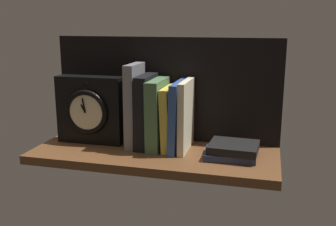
% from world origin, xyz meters
% --- Properties ---
extents(ground_plane, '(0.72, 0.27, 0.03)m').
position_xyz_m(ground_plane, '(0.00, 0.00, -0.01)').
color(ground_plane, brown).
extents(back_panel, '(0.72, 0.01, 0.32)m').
position_xyz_m(back_panel, '(0.00, 0.13, 0.16)').
color(back_panel, black).
rests_on(back_panel, ground_plane).
extents(book_gray_chess, '(0.03, 0.12, 0.25)m').
position_xyz_m(book_gray_chess, '(-0.07, 0.04, 0.12)').
color(book_gray_chess, gray).
rests_on(book_gray_chess, ground_plane).
extents(book_black_skeptic, '(0.04, 0.14, 0.22)m').
position_xyz_m(book_black_skeptic, '(-0.04, 0.04, 0.11)').
color(book_black_skeptic, black).
rests_on(book_black_skeptic, ground_plane).
extents(book_green_romantic, '(0.04, 0.15, 0.21)m').
position_xyz_m(book_green_romantic, '(0.00, 0.04, 0.10)').
color(book_green_romantic, '#476B44').
rests_on(book_green_romantic, ground_plane).
extents(book_yellow_seinlanguage, '(0.03, 0.14, 0.19)m').
position_xyz_m(book_yellow_seinlanguage, '(0.04, 0.04, 0.09)').
color(book_yellow_seinlanguage, gold).
rests_on(book_yellow_seinlanguage, ground_plane).
extents(book_blue_modern, '(0.03, 0.17, 0.20)m').
position_xyz_m(book_blue_modern, '(0.06, 0.04, 0.10)').
color(book_blue_modern, '#2D4C8E').
rests_on(book_blue_modern, ground_plane).
extents(book_cream_twain, '(0.02, 0.15, 0.21)m').
position_xyz_m(book_cream_twain, '(0.09, 0.04, 0.10)').
color(book_cream_twain, beige).
rests_on(book_cream_twain, ground_plane).
extents(framed_clock, '(0.21, 0.07, 0.21)m').
position_xyz_m(framed_clock, '(-0.22, 0.03, 0.10)').
color(framed_clock, black).
rests_on(framed_clock, ground_plane).
extents(book_stack_side, '(0.15, 0.12, 0.04)m').
position_xyz_m(book_stack_side, '(0.23, 0.00, 0.02)').
color(book_stack_side, '#232D4C').
rests_on(book_stack_side, ground_plane).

